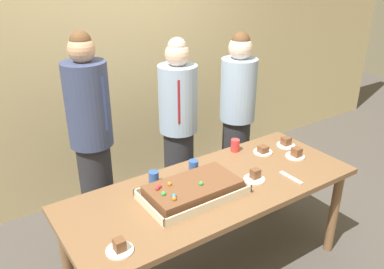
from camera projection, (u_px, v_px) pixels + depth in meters
interior_back_panel at (109, 40)px, 3.60m from camera, size 8.00×0.12×3.00m
party_table at (213, 197)px, 2.73m from camera, size 2.07×0.81×0.77m
sheet_cake at (193, 190)px, 2.57m from camera, size 0.67×0.39×0.12m
plated_slice_near_left at (120, 248)px, 2.09m from camera, size 0.15×0.15×0.08m
plated_slice_near_right at (296, 154)px, 3.08m from camera, size 0.15×0.15×0.08m
plated_slice_far_left at (263, 151)px, 3.15m from camera, size 0.15×0.15×0.06m
plated_slice_far_right at (286, 143)px, 3.26m from camera, size 0.15×0.15×0.07m
plated_slice_center_front at (255, 176)px, 2.77m from camera, size 0.15×0.15×0.08m
drink_cup_nearest at (194, 167)px, 2.84m from camera, size 0.07×0.07×0.10m
drink_cup_middle at (235, 145)px, 3.17m from camera, size 0.07×0.07×0.10m
drink_cup_far_end at (154, 178)px, 2.70m from camera, size 0.07×0.07×0.10m
cake_server_utensil at (291, 177)px, 2.80m from camera, size 0.03×0.20×0.01m
person_serving_front at (92, 144)px, 2.97m from camera, size 0.32×0.32×1.75m
person_green_shirt_behind at (178, 129)px, 3.39m from camera, size 0.33×0.33×1.63m
person_striped_tie_right at (237, 116)px, 3.68m from camera, size 0.33×0.33×1.62m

